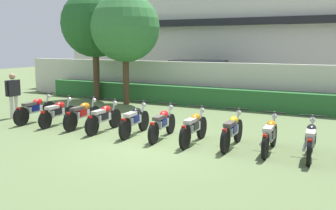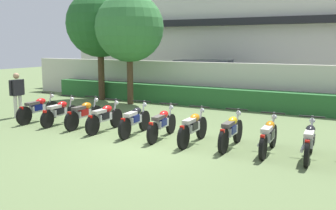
{
  "view_description": "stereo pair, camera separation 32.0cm",
  "coord_description": "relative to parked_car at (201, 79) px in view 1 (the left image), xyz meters",
  "views": [
    {
      "loc": [
        5.1,
        -8.59,
        2.7
      ],
      "look_at": [
        0.0,
        1.25,
        0.94
      ],
      "focal_mm": 41.35,
      "sensor_mm": 36.0,
      "label": 1
    },
    {
      "loc": [
        5.39,
        -8.44,
        2.7
      ],
      "look_at": [
        0.0,
        1.25,
        0.94
      ],
      "focal_mm": 41.35,
      "sensor_mm": 36.0,
      "label": 2
    }
  ],
  "objects": [
    {
      "name": "ground",
      "position": [
        2.4,
        -9.57,
        -0.94
      ],
      "size": [
        60.0,
        60.0,
        0.0
      ],
      "primitive_type": "plane",
      "color": "#607547"
    },
    {
      "name": "building",
      "position": [
        2.4,
        4.95,
        2.7
      ],
      "size": [
        24.74,
        6.5,
        7.28
      ],
      "color": "silver",
      "rests_on": "ground"
    },
    {
      "name": "compound_wall",
      "position": [
        2.4,
        -1.95,
        0.0
      ],
      "size": [
        23.5,
        0.3,
        1.88
      ],
      "primitive_type": "cube",
      "color": "beige",
      "rests_on": "ground"
    },
    {
      "name": "hedge_row",
      "position": [
        2.4,
        -2.65,
        -0.52
      ],
      "size": [
        18.8,
        0.7,
        0.83
      ],
      "primitive_type": "cube",
      "color": "#28602D",
      "rests_on": "ground"
    },
    {
      "name": "parked_car",
      "position": [
        0.0,
        0.0,
        0.0
      ],
      "size": [
        4.7,
        2.56,
        1.89
      ],
      "rotation": [
        0.0,
        0.0,
        0.13
      ],
      "color": "navy",
      "rests_on": "ground"
    },
    {
      "name": "tree_near_inspector",
      "position": [
        -4.1,
        -3.26,
        2.68
      ],
      "size": [
        3.18,
        3.18,
        5.23
      ],
      "color": "#4C3823",
      "rests_on": "ground"
    },
    {
      "name": "tree_far_side",
      "position": [
        -2.1,
        -3.72,
        2.45
      ],
      "size": [
        3.03,
        3.03,
        4.92
      ],
      "color": "#4C3823",
      "rests_on": "ground"
    },
    {
      "name": "motorcycle_in_row_0",
      "position": [
        -2.61,
        -8.6,
        -0.48
      ],
      "size": [
        0.6,
        1.98,
        0.98
      ],
      "rotation": [
        0.0,
        0.0,
        1.63
      ],
      "color": "black",
      "rests_on": "ground"
    },
    {
      "name": "motorcycle_in_row_1",
      "position": [
        -1.6,
        -8.6,
        -0.5
      ],
      "size": [
        0.6,
        1.84,
        0.94
      ],
      "rotation": [
        0.0,
        0.0,
        1.66
      ],
      "color": "black",
      "rests_on": "ground"
    },
    {
      "name": "motorcycle_in_row_2",
      "position": [
        -0.6,
        -8.53,
        -0.48
      ],
      "size": [
        0.6,
        1.9,
        0.97
      ],
      "rotation": [
        0.0,
        0.0,
        1.63
      ],
      "color": "black",
      "rests_on": "ground"
    },
    {
      "name": "motorcycle_in_row_3",
      "position": [
        0.36,
        -8.68,
        -0.49
      ],
      "size": [
        0.6,
        1.87,
        0.96
      ],
      "rotation": [
        0.0,
        0.0,
        1.62
      ],
      "color": "black",
      "rests_on": "ground"
    },
    {
      "name": "motorcycle_in_row_4",
      "position": [
        1.44,
        -8.62,
        -0.48
      ],
      "size": [
        0.6,
        1.89,
        0.97
      ],
      "rotation": [
        0.0,
        0.0,
        1.68
      ],
      "color": "black",
      "rests_on": "ground"
    },
    {
      "name": "motorcycle_in_row_5",
      "position": [
        2.38,
        -8.62,
        -0.49
      ],
      "size": [
        0.6,
        1.95,
        0.96
      ],
      "rotation": [
        0.0,
        0.0,
        1.69
      ],
      "color": "black",
      "rests_on": "ground"
    },
    {
      "name": "motorcycle_in_row_6",
      "position": [
        3.4,
        -8.72,
        -0.48
      ],
      "size": [
        0.6,
        1.9,
        0.98
      ],
      "rotation": [
        0.0,
        0.0,
        1.62
      ],
      "color": "black",
      "rests_on": "ground"
    },
    {
      "name": "motorcycle_in_row_7",
      "position": [
        4.45,
        -8.62,
        -0.48
      ],
      "size": [
        0.6,
        1.88,
        0.98
      ],
      "rotation": [
        0.0,
        0.0,
        1.62
      ],
      "color": "black",
      "rests_on": "ground"
    },
    {
      "name": "motorcycle_in_row_8",
      "position": [
        5.44,
        -8.64,
        -0.49
      ],
      "size": [
        0.6,
        1.88,
        0.96
      ],
      "rotation": [
        0.0,
        0.0,
        1.63
      ],
      "color": "black",
      "rests_on": "ground"
    },
    {
      "name": "motorcycle_in_row_9",
      "position": [
        6.41,
        -8.71,
        -0.48
      ],
      "size": [
        0.6,
        1.85,
        0.97
      ],
      "rotation": [
        0.0,
        0.0,
        1.66
      ],
      "color": "black",
      "rests_on": "ground"
    },
    {
      "name": "inspector_person",
      "position": [
        -3.91,
        -8.38,
        0.04
      ],
      "size": [
        0.22,
        0.67,
        1.65
      ],
      "color": "silver",
      "rests_on": "ground"
    }
  ]
}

